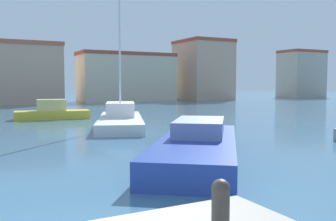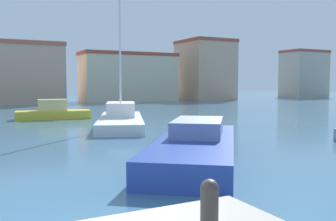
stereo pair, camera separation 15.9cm
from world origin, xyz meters
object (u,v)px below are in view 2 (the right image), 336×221
(mooring_bollard, at_px, (209,202))
(motorboat_blue_far_right, at_px, (196,146))
(sailboat_white_outer_mooring, at_px, (121,118))
(motorboat_yellow_distant_north, at_px, (53,112))

(mooring_bollard, xyz_separation_m, motorboat_blue_far_right, (4.43, 7.58, -0.83))
(sailboat_white_outer_mooring, bearing_deg, mooring_bollard, -106.78)
(mooring_bollard, relative_size, motorboat_yellow_distant_north, 0.10)
(mooring_bollard, height_order, motorboat_yellow_distant_north, mooring_bollard)
(motorboat_blue_far_right, relative_size, motorboat_yellow_distant_north, 1.50)
(sailboat_white_outer_mooring, bearing_deg, motorboat_yellow_distant_north, 112.08)
(motorboat_yellow_distant_north, bearing_deg, mooring_bollard, -96.13)
(mooring_bollard, bearing_deg, motorboat_yellow_distant_north, 83.87)
(mooring_bollard, distance_m, motorboat_yellow_distant_north, 25.29)
(sailboat_white_outer_mooring, xyz_separation_m, motorboat_yellow_distant_north, (-2.80, 6.90, -0.05))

